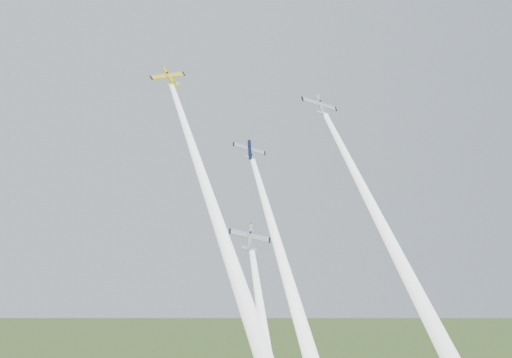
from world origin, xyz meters
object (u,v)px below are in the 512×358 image
plane_navy (250,150)px  plane_silver_right (320,105)px  plane_yellow (169,76)px  plane_silver_low (250,237)px

plane_navy → plane_silver_right: 16.82m
plane_navy → plane_silver_right: size_ratio=0.87×
plane_yellow → plane_navy: (15.94, -1.69, -14.46)m
plane_navy → plane_silver_low: size_ratio=0.95×
plane_navy → plane_silver_right: bearing=-15.1°
plane_yellow → plane_silver_right: 30.53m
plane_silver_right → plane_silver_low: bearing=-152.3°
plane_yellow → plane_silver_right: plane_yellow is taller
plane_yellow → plane_silver_right: bearing=-23.4°
plane_yellow → plane_silver_low: plane_yellow is taller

